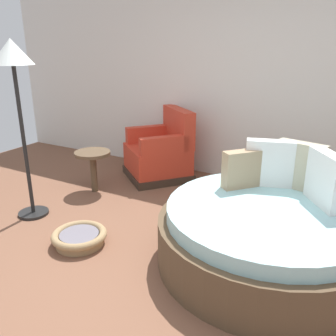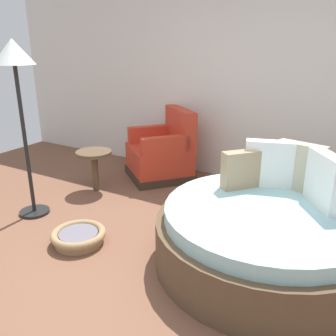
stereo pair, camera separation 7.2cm
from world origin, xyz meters
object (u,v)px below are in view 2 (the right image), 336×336
red_armchair (163,154)px  pet_basket (79,236)px  floor_lamp (15,70)px  round_daybed (266,234)px  side_table (94,158)px

red_armchair → pet_basket: 1.95m
pet_basket → floor_lamp: floor_lamp is taller
red_armchair → floor_lamp: floor_lamp is taller
round_daybed → side_table: round_daybed is taller
red_armchair → pet_basket: bearing=-82.9°
round_daybed → red_armchair: round_daybed is taller
red_armchair → side_table: red_armchair is taller
red_armchair → pet_basket: (0.24, -1.92, -0.26)m
red_armchair → round_daybed: bearing=-36.5°
round_daybed → floor_lamp: bearing=-171.9°
red_armchair → floor_lamp: (-0.63, -1.69, 1.20)m
pet_basket → side_table: side_table is taller
red_armchair → floor_lamp: size_ratio=0.62×
round_daybed → floor_lamp: floor_lamp is taller
round_daybed → pet_basket: round_daybed is taller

